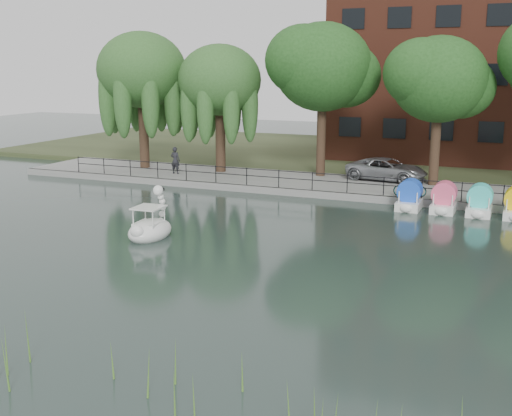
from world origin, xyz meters
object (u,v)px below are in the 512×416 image
Objects in this scene: minivan at (387,168)px; bicycle at (410,187)px; pedestrian at (175,158)px; swan_boat at (150,227)px.

minivan is 3.21× the size of bicycle.
minivan is 4.85m from bicycle.
minivan is 2.79× the size of pedestrian.
minivan is at bearing -168.13° from pedestrian.
bicycle is 0.87× the size of pedestrian.
bicycle is at bearing 48.10° from swan_boat.
minivan reaches higher than bicycle.
pedestrian is at bearing 112.57° from swan_boat.
swan_boat is at bearing 162.77° from minivan.
bicycle is 0.65× the size of swan_boat.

